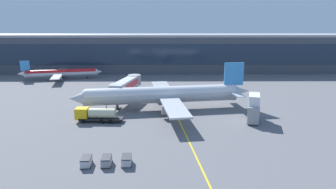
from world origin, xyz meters
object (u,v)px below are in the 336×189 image
Objects in this scene: baggage_cart_0 at (86,161)px; commuter_jet_far at (61,73)px; catering_lift at (254,108)px; main_airliner at (163,95)px; baggage_cart_2 at (127,160)px; baggage_cart_1 at (107,161)px; fuel_tanker at (96,114)px.

commuter_jet_far is (-28.49, 72.50, 1.91)m from baggage_cart_0.
main_airliner is at bearing 155.04° from catering_lift.
main_airliner is 33.68m from baggage_cart_0.
baggage_cart_0 is at bearing -177.06° from baggage_cart_2.
baggage_cart_0 is 3.20m from baggage_cart_1.
main_airliner is 31.64m from baggage_cart_2.
baggage_cart_0 is (-12.03, -31.30, -3.19)m from main_airliner.
main_airliner is at bearing 74.16° from baggage_cart_1.
baggage_cart_0 is (-32.90, -21.58, -2.28)m from catering_lift.
main_airliner reaches higher than baggage_cart_0.
fuel_tanker is (-15.23, -9.78, -2.23)m from main_airliner.
baggage_cart_1 is at bearing -66.34° from commuter_jet_far.
fuel_tanker reaches higher than baggage_cart_2.
main_airliner is 17.30× the size of baggage_cart_2.
main_airliner is 1.50× the size of commuter_jet_far.
catering_lift reaches higher than baggage_cart_2.
main_airliner is 17.30× the size of baggage_cart_0.
commuter_jet_far is at bearing 113.66° from baggage_cart_1.
fuel_tanker is 56.92m from commuter_jet_far.
baggage_cart_2 is at bearing -141.28° from catering_lift.
catering_lift is 2.65× the size of baggage_cart_0.
baggage_cart_0 is (3.20, -21.52, -0.96)m from fuel_tanker.
fuel_tanker is 4.00× the size of baggage_cart_0.
fuel_tanker is at bearing 98.46° from baggage_cart_0.
baggage_cart_2 is at bearing 2.94° from baggage_cart_1.
catering_lift is at bearing -24.96° from main_airliner.
baggage_cart_1 is (-8.84, -31.14, -3.19)m from main_airliner.
catering_lift is 0.23× the size of commuter_jet_far.
baggage_cart_1 is at bearing -105.84° from main_airliner.
baggage_cart_0 is 77.92m from commuter_jet_far.
baggage_cart_1 is 79.00m from commuter_jet_far.
baggage_cart_2 is (6.39, 0.33, 0.00)m from baggage_cart_0.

